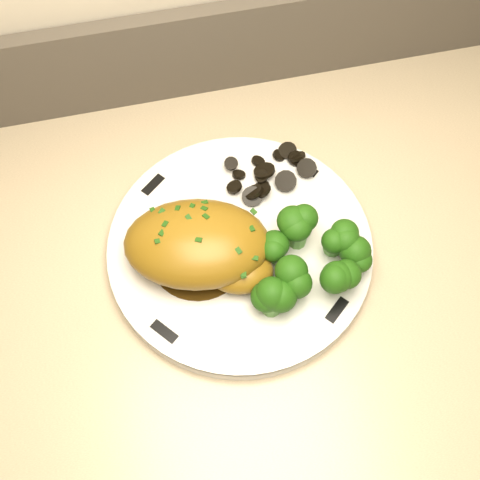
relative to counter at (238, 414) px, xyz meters
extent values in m
cube|color=brown|center=(0.00, 0.00, -0.02)|extent=(2.05, 0.67, 0.88)
cube|color=#C3B08D|center=(0.00, 0.00, 0.44)|extent=(2.11, 0.70, 0.03)
cube|color=#4C443A|center=(0.00, 0.32, 0.51)|extent=(2.11, 0.02, 0.12)
cylinder|color=silver|center=(0.02, 0.08, 0.46)|extent=(0.30, 0.30, 0.02)
cube|color=black|center=(0.11, 0.16, 0.47)|extent=(0.03, 0.03, 0.00)
cube|color=black|center=(-0.06, 0.17, 0.47)|extent=(0.03, 0.03, 0.00)
cube|color=black|center=(-0.07, 0.00, 0.47)|extent=(0.03, 0.03, 0.00)
cube|color=black|center=(0.10, -0.02, 0.47)|extent=(0.03, 0.03, 0.00)
cylinder|color=#362309|center=(-0.03, 0.07, 0.47)|extent=(0.10, 0.10, 0.00)
ellipsoid|color=#8C6318|center=(-0.03, 0.07, 0.50)|extent=(0.17, 0.13, 0.06)
ellipsoid|color=#8C6318|center=(0.01, 0.04, 0.49)|extent=(0.08, 0.07, 0.03)
cube|color=#1A420D|center=(-0.07, 0.09, 0.52)|extent=(0.01, 0.00, 0.00)
cube|color=#1A420D|center=(-0.05, 0.08, 0.53)|extent=(0.01, 0.00, 0.00)
cube|color=#1A420D|center=(-0.03, 0.08, 0.53)|extent=(0.01, 0.00, 0.00)
cube|color=#1A420D|center=(-0.02, 0.08, 0.53)|extent=(0.01, 0.00, 0.00)
cube|color=#1A420D|center=(0.00, 0.07, 0.53)|extent=(0.01, 0.00, 0.00)
cube|color=#1A420D|center=(0.02, 0.07, 0.52)|extent=(0.01, 0.00, 0.00)
cylinder|color=black|center=(0.10, 0.15, 0.47)|extent=(0.02, 0.02, 0.01)
cylinder|color=black|center=(0.10, 0.16, 0.48)|extent=(0.02, 0.02, 0.01)
cylinder|color=black|center=(0.10, 0.17, 0.48)|extent=(0.02, 0.02, 0.01)
cylinder|color=black|center=(0.09, 0.17, 0.47)|extent=(0.02, 0.02, 0.01)
cylinder|color=black|center=(0.08, 0.17, 0.48)|extent=(0.02, 0.02, 0.01)
cylinder|color=black|center=(0.07, 0.17, 0.48)|extent=(0.02, 0.02, 0.01)
cylinder|color=black|center=(0.05, 0.17, 0.47)|extent=(0.03, 0.02, 0.01)
cylinder|color=black|center=(0.05, 0.17, 0.48)|extent=(0.03, 0.03, 0.00)
cylinder|color=black|center=(0.04, 0.16, 0.48)|extent=(0.03, 0.02, 0.01)
cylinder|color=black|center=(0.04, 0.15, 0.47)|extent=(0.02, 0.02, 0.02)
cylinder|color=black|center=(0.04, 0.14, 0.48)|extent=(0.03, 0.03, 0.01)
cylinder|color=black|center=(0.05, 0.14, 0.48)|extent=(0.03, 0.03, 0.01)
cylinder|color=black|center=(0.05, 0.13, 0.47)|extent=(0.03, 0.03, 0.01)
cylinder|color=black|center=(0.07, 0.13, 0.48)|extent=(0.03, 0.03, 0.01)
cylinder|color=black|center=(0.08, 0.13, 0.48)|extent=(0.03, 0.02, 0.02)
cylinder|color=black|center=(0.09, 0.13, 0.47)|extent=(0.03, 0.03, 0.02)
cylinder|color=black|center=(0.10, 0.14, 0.48)|extent=(0.03, 0.03, 0.01)
cylinder|color=black|center=(0.10, 0.14, 0.48)|extent=(0.03, 0.03, 0.01)
cylinder|color=#54903D|center=(0.05, 0.06, 0.48)|extent=(0.02, 0.02, 0.03)
sphere|color=#113608|center=(0.05, 0.06, 0.50)|extent=(0.03, 0.03, 0.03)
cylinder|color=#54903D|center=(0.08, 0.07, 0.48)|extent=(0.02, 0.02, 0.03)
sphere|color=#113608|center=(0.08, 0.07, 0.50)|extent=(0.03, 0.03, 0.03)
cylinder|color=#54903D|center=(0.11, 0.05, 0.48)|extent=(0.02, 0.02, 0.03)
sphere|color=#113608|center=(0.11, 0.05, 0.50)|extent=(0.03, 0.03, 0.03)
cylinder|color=#54903D|center=(0.06, 0.02, 0.48)|extent=(0.02, 0.02, 0.03)
sphere|color=#113608|center=(0.06, 0.02, 0.50)|extent=(0.03, 0.03, 0.03)
cylinder|color=#54903D|center=(0.10, 0.01, 0.48)|extent=(0.02, 0.02, 0.03)
sphere|color=#113608|center=(0.10, 0.01, 0.50)|extent=(0.03, 0.03, 0.03)
cylinder|color=#54903D|center=(0.13, 0.03, 0.48)|extent=(0.02, 0.02, 0.03)
sphere|color=#113608|center=(0.13, 0.03, 0.50)|extent=(0.03, 0.03, 0.03)
cylinder|color=#54903D|center=(0.03, 0.00, 0.48)|extent=(0.02, 0.02, 0.03)
sphere|color=#113608|center=(0.03, 0.00, 0.50)|extent=(0.03, 0.03, 0.03)
camera|label=1|loc=(-0.04, -0.21, 1.04)|focal=45.00mm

